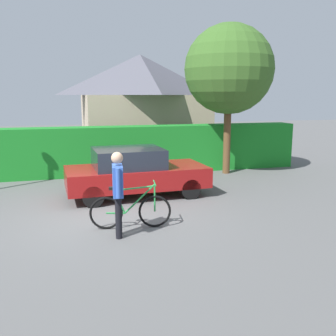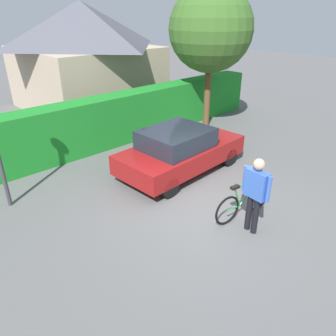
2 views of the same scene
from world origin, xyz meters
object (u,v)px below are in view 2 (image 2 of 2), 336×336
Objects in this scene: parked_car_near at (180,150)px; bicycle at (244,202)px; tree_kerbside at (211,29)px; person_rider at (256,190)px.

bicycle is (-0.56, -2.67, -0.30)m from parked_car_near.
parked_car_near is at bearing -148.88° from tree_kerbside.
bicycle is 1.00× the size of person_rider.
person_rider is at bearing -131.01° from tree_kerbside.
parked_car_near is 2.75m from bicycle.
person_rider is (-0.89, -3.12, 0.33)m from parked_car_near.
tree_kerbside reaches higher than person_rider.
person_rider is at bearing -105.86° from parked_car_near.
person_rider is 7.69m from tree_kerbside.
bicycle is at bearing -131.43° from tree_kerbside.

